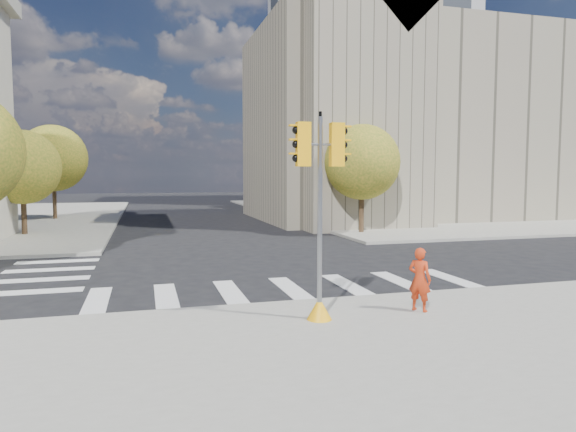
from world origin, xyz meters
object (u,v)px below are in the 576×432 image
object	(u,v)px
lamp_near	(344,155)
traffic_signal	(320,233)
photographer	(420,279)
lamp_far	(285,161)

from	to	relation	value
lamp_near	traffic_signal	distance (m)	21.75
photographer	lamp_near	bearing A→B (deg)	-53.51
traffic_signal	lamp_near	bearing A→B (deg)	69.82
traffic_signal	photographer	distance (m)	2.79
lamp_near	lamp_far	bearing A→B (deg)	90.00
lamp_far	photographer	world-z (taller)	lamp_far
lamp_near	photographer	distance (m)	21.02
photographer	traffic_signal	bearing A→B (deg)	54.38
photographer	lamp_far	bearing A→B (deg)	-46.73
lamp_far	traffic_signal	xyz separation A→B (m)	(-8.51, -33.86, -2.48)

